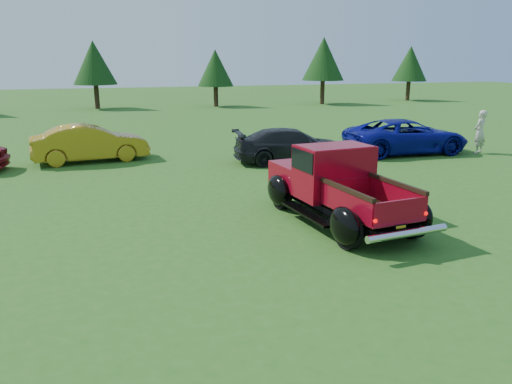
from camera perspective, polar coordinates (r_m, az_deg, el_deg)
ground at (r=10.36m, az=1.69°, el=-5.77°), size 120.00×120.00×0.00m
tree_mid_left at (r=40.12m, az=-18.02°, el=13.86°), size 3.20×3.20×5.00m
tree_mid_right at (r=40.21m, az=-4.67°, el=13.94°), size 2.82×2.82×4.40m
tree_east at (r=42.72m, az=7.71°, el=14.83°), size 3.46×3.46×5.40m
tree_far_east at (r=48.09m, az=17.19°, el=13.83°), size 3.07×3.07×4.80m
pickup_truck at (r=11.86m, az=8.79°, el=0.94°), size 2.58×4.85×1.74m
show_car_yellow at (r=19.34m, az=-18.43°, el=5.32°), size 4.24×1.89×1.35m
show_car_grey at (r=18.28m, az=4.13°, el=5.33°), size 4.41×2.20×1.23m
show_car_blue at (r=20.87m, az=16.79°, el=6.12°), size 5.01×2.51×1.36m
spectator at (r=21.82m, az=24.20°, el=6.28°), size 0.74×0.64×1.72m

